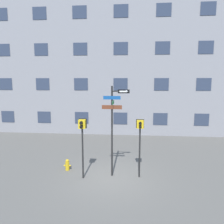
{
  "coord_description": "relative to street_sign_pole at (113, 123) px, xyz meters",
  "views": [
    {
      "loc": [
        0.97,
        -10.1,
        4.78
      ],
      "look_at": [
        0.02,
        0.32,
        3.25
      ],
      "focal_mm": 35.0,
      "sensor_mm": 36.0,
      "label": 1
    }
  ],
  "objects": [
    {
      "name": "street_sign_pole",
      "position": [
        0.0,
        0.0,
        0.0
      ],
      "size": [
        1.32,
        0.82,
        4.51
      ],
      "color": "black",
      "rests_on": "ground_plane"
    },
    {
      "name": "pedestrian_signal_left",
      "position": [
        -1.45,
        -0.41,
        -0.4
      ],
      "size": [
        0.39,
        0.4,
        2.95
      ],
      "color": "black",
      "rests_on": "ground_plane"
    },
    {
      "name": "pedestrian_signal_right",
      "position": [
        1.3,
        -0.04,
        -0.47
      ],
      "size": [
        0.38,
        0.4,
        2.9
      ],
      "color": "black",
      "rests_on": "ground_plane"
    },
    {
      "name": "ground_plane",
      "position": [
        -0.09,
        -0.31,
        -2.73
      ],
      "size": [
        60.0,
        60.0,
        0.0
      ],
      "primitive_type": "plane",
      "color": "#595651"
    },
    {
      "name": "fire_hydrant",
      "position": [
        -2.51,
        0.46,
        -2.44
      ],
      "size": [
        0.38,
        0.22,
        0.6
      ],
      "color": "gold",
      "rests_on": "ground_plane"
    },
    {
      "name": "building_facade",
      "position": [
        -0.09,
        8.6,
        3.18
      ],
      "size": [
        24.0,
        0.64,
        11.83
      ],
      "color": "gray",
      "rests_on": "ground_plane"
    }
  ]
}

